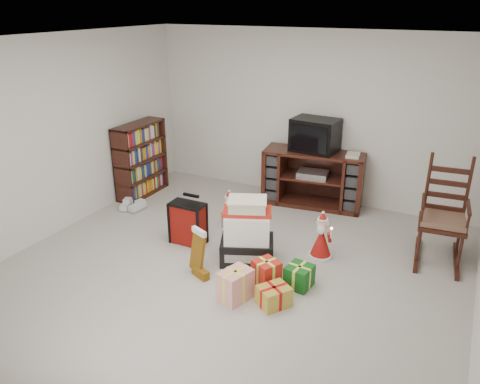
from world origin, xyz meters
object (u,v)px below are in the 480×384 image
at_px(crt_television, 315,135).
at_px(tv_stand, 313,178).
at_px(gift_pile, 247,235).
at_px(sneaker_pair, 132,207).
at_px(red_suitcase, 188,223).
at_px(mrs_claus_figurine, 229,214).
at_px(santa_figurine, 321,240).
at_px(bookshelf, 141,161).
at_px(gift_cluster, 270,285).
at_px(rocking_chair, 442,224).
at_px(teddy_bear, 251,251).

bearing_deg(crt_television, tv_stand, -56.08).
bearing_deg(gift_pile, sneaker_pair, 142.78).
xyz_separation_m(red_suitcase, mrs_claus_figurine, (0.26, 0.60, -0.07)).
bearing_deg(sneaker_pair, crt_television, 22.58).
bearing_deg(crt_television, red_suitcase, -112.32).
distance_m(red_suitcase, mrs_claus_figurine, 0.66).
distance_m(red_suitcase, santa_figurine, 1.65).
bearing_deg(crt_television, mrs_claus_figurine, -113.65).
relative_size(santa_figurine, mrs_claus_figurine, 1.08).
bearing_deg(bookshelf, gift_cluster, -29.53).
distance_m(rocking_chair, santa_figurine, 1.41).
height_order(teddy_bear, santa_figurine, santa_figurine).
bearing_deg(rocking_chair, tv_stand, 150.84).
height_order(santa_figurine, mrs_claus_figurine, santa_figurine).
distance_m(tv_stand, red_suitcase, 2.12).
xyz_separation_m(bookshelf, teddy_bear, (2.43, -1.10, -0.41)).
xyz_separation_m(tv_stand, red_suitcase, (-0.98, -1.87, -0.14)).
xyz_separation_m(bookshelf, red_suitcase, (1.53, -1.05, -0.27)).
height_order(gift_pile, santa_figurine, gift_pile).
distance_m(rocking_chair, teddy_bear, 2.25).
relative_size(rocking_chair, gift_cluster, 1.35).
xyz_separation_m(gift_cluster, crt_television, (-0.43, 2.52, 0.92)).
xyz_separation_m(rocking_chair, crt_television, (-1.88, 0.85, 0.62)).
relative_size(red_suitcase, sneaker_pair, 1.76).
xyz_separation_m(bookshelf, sneaker_pair, (0.24, -0.58, -0.50)).
bearing_deg(sneaker_pair, tv_stand, 21.72).
distance_m(bookshelf, rocking_chair, 4.37).
distance_m(bookshelf, crt_television, 2.69).
height_order(bookshelf, red_suitcase, bookshelf).
relative_size(red_suitcase, mrs_claus_figurine, 1.18).
xyz_separation_m(tv_stand, rocking_chair, (1.86, -0.82, 0.02)).
xyz_separation_m(sneaker_pair, gift_cluster, (2.68, -1.08, 0.09)).
height_order(rocking_chair, teddy_bear, rocking_chair).
height_order(red_suitcase, gift_cluster, red_suitcase).
bearing_deg(bookshelf, tv_stand, 18.18).
distance_m(bookshelf, mrs_claus_figurine, 1.88).
relative_size(bookshelf, gift_pile, 1.49).
bearing_deg(tv_stand, mrs_claus_figurine, -127.04).
bearing_deg(santa_figurine, gift_cluster, -101.01).
distance_m(gift_pile, crt_television, 2.09).
relative_size(teddy_bear, santa_figurine, 0.55).
relative_size(red_suitcase, teddy_bear, 2.00).
relative_size(red_suitcase, santa_figurine, 1.09).
distance_m(tv_stand, teddy_bear, 1.95).
distance_m(rocking_chair, gift_cluster, 2.22).
bearing_deg(red_suitcase, rocking_chair, 19.49).
bearing_deg(teddy_bear, rocking_chair, 29.75).
xyz_separation_m(red_suitcase, santa_figurine, (1.59, 0.42, -0.05)).
xyz_separation_m(bookshelf, crt_television, (2.49, 0.86, 0.51)).
distance_m(tv_stand, bookshelf, 2.65).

